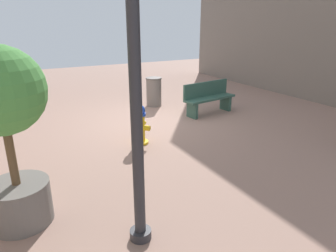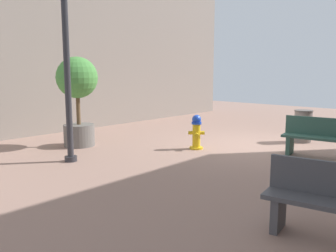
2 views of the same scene
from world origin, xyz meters
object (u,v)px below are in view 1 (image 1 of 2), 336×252
Objects in this scene: street_lamp at (133,16)px; planter_tree at (5,120)px; fire_hydrant at (140,124)px; bench_near at (208,97)px; trash_bin at (154,92)px.

planter_tree is at bearing -40.14° from street_lamp.
fire_hydrant is 0.21× the size of street_lamp.
fire_hydrant is at bearing 24.20° from bench_near.
planter_tree reaches higher than fire_hydrant.
planter_tree is (2.63, 1.87, 1.05)m from fire_hydrant.
fire_hydrant is 3.40m from planter_tree.
bench_near is at bearing 123.95° from trash_bin.
fire_hydrant is at bearing -144.60° from planter_tree.
trash_bin is at bearing -132.80° from planter_tree.
trash_bin is (-3.02, -5.80, -2.25)m from street_lamp.
trash_bin is at bearing -56.05° from bench_near.
planter_tree reaches higher than trash_bin.
street_lamp is (-1.32, 1.11, 1.21)m from planter_tree.
street_lamp is (4.08, 4.23, 2.22)m from bench_near.
trash_bin is (-1.71, -2.82, 0.01)m from fire_hydrant.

